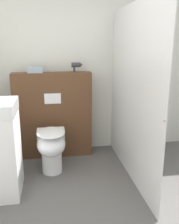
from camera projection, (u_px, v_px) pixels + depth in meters
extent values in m
cube|color=silver|center=(84.00, 67.00, 3.61)|extent=(8.00, 0.06, 2.50)
cube|color=#51331E|center=(53.00, 115.00, 3.51)|extent=(1.07, 0.22, 1.20)
cube|color=white|center=(53.00, 99.00, 3.33)|extent=(0.22, 0.01, 0.14)
cube|color=silver|center=(132.00, 95.00, 2.87)|extent=(0.01, 1.78, 2.01)
sphere|color=#B2B2B7|center=(165.00, 120.00, 2.06)|extent=(0.04, 0.04, 0.04)
cylinder|color=white|center=(52.00, 158.00, 3.13)|extent=(0.25, 0.25, 0.38)
ellipsoid|color=white|center=(51.00, 144.00, 2.99)|extent=(0.34, 0.44, 0.28)
ellipsoid|color=white|center=(51.00, 132.00, 2.95)|extent=(0.33, 0.43, 0.02)
cube|color=white|center=(51.00, 133.00, 3.25)|extent=(0.35, 0.15, 0.13)
cylinder|color=#2D2D33|center=(76.00, 65.00, 3.39)|extent=(0.12, 0.06, 0.06)
cone|color=#2D2D33|center=(82.00, 65.00, 3.41)|extent=(0.03, 0.05, 0.05)
cylinder|color=#2D2D33|center=(74.00, 69.00, 3.40)|extent=(0.03, 0.03, 0.09)
cube|color=#8C9EAD|center=(35.00, 70.00, 3.32)|extent=(0.20, 0.15, 0.08)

